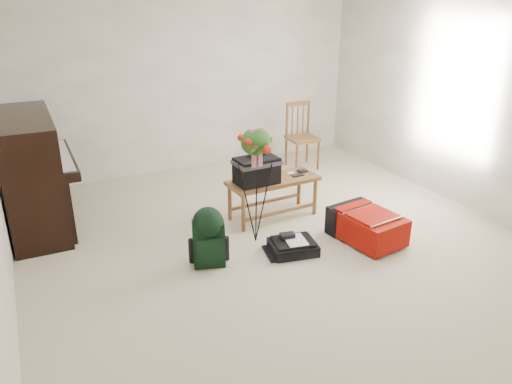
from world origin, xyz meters
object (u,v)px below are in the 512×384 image
green_backpack (209,234)px  flower_stand (256,186)px  black_duffel (293,246)px  dining_chair (301,136)px  bench (261,173)px  piano (33,175)px  red_suitcase (364,224)px

green_backpack → flower_stand: (0.61, 0.25, 0.29)m
black_duffel → dining_chair: bearing=68.7°
black_duffel → flower_stand: size_ratio=0.41×
bench → dining_chair: dining_chair is taller
black_duffel → flower_stand: flower_stand is taller
bench → flower_stand: 0.52m
green_backpack → piano: bearing=147.6°
dining_chair → flower_stand: bearing=-128.1°
bench → dining_chair: size_ratio=1.12×
dining_chair → green_backpack: dining_chair is taller
piano → dining_chair: size_ratio=1.58×
piano → green_backpack: piano is taller
dining_chair → red_suitcase: (-0.58, -2.29, -0.29)m
bench → black_duffel: bench is taller
piano → dining_chair: bearing=7.4°
red_suitcase → dining_chair: bearing=67.7°
black_duffel → green_backpack: bearing=-178.4°
piano → red_suitcase: bearing=-30.8°
dining_chair → red_suitcase: 2.38m
dining_chair → green_backpack: (-2.24, -2.09, -0.14)m
piano → dining_chair: (3.63, 0.47, -0.14)m
bench → black_duffel: 0.96m
piano → black_duffel: 2.89m
flower_stand → dining_chair: bearing=41.3°
bench → red_suitcase: size_ratio=1.33×
bench → dining_chair: bearing=43.1°
piano → flower_stand: 2.43m
black_duffel → red_suitcase: bearing=6.8°
bench → red_suitcase: bench is taller
bench → red_suitcase: (0.77, -0.88, -0.40)m
green_backpack → red_suitcase: bearing=10.4°
bench → black_duffel: bearing=-96.8°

